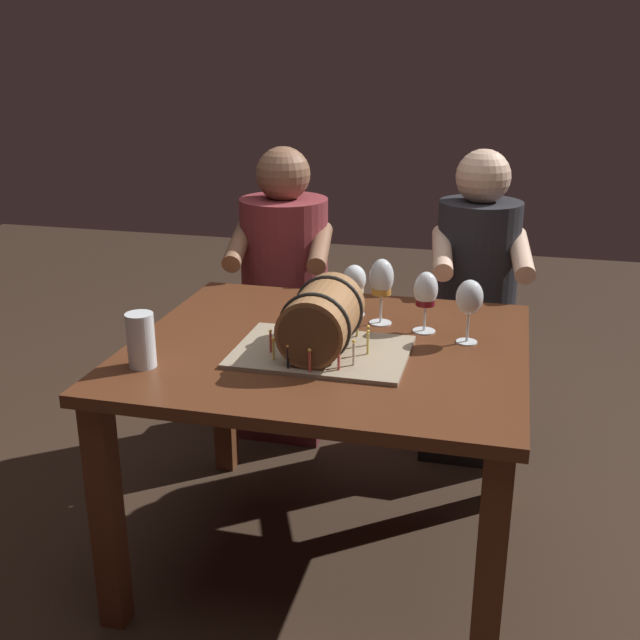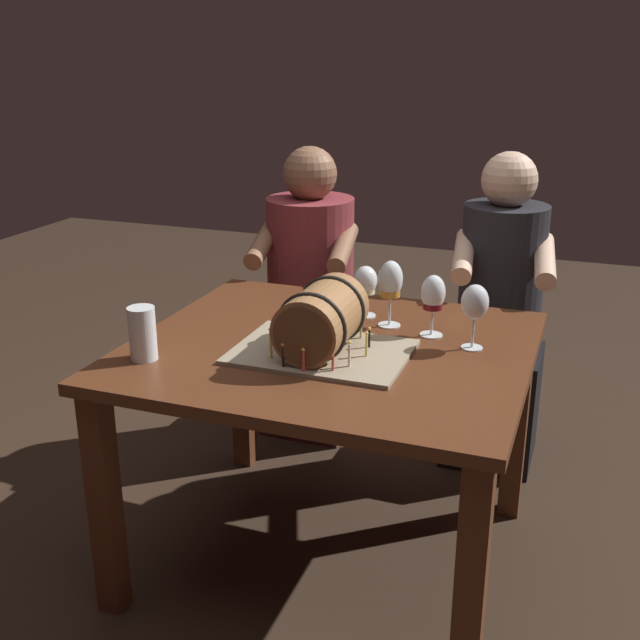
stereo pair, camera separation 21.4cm
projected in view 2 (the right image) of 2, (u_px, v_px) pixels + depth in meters
ground_plane at (330, 554)px, 2.48m from camera, size 8.00×8.00×0.00m
dining_table at (331, 379)px, 2.28m from camera, size 1.13×1.00×0.72m
barrel_cake at (320, 323)px, 2.15m from camera, size 0.48×0.35×0.21m
wine_glass_white at (365, 283)px, 2.44m from camera, size 0.08×0.08×0.16m
wine_glass_empty at (475, 304)px, 2.17m from camera, size 0.08×0.08×0.19m
wine_glass_amber at (391, 282)px, 2.35m from camera, size 0.07×0.07×0.21m
wine_glass_red at (433, 296)px, 2.27m from camera, size 0.07×0.07×0.19m
beer_pint at (143, 335)px, 2.12m from camera, size 0.08×0.08×0.15m
person_seated_left at (310, 303)px, 3.14m from camera, size 0.43×0.51×1.18m
person_seated_right at (497, 329)px, 2.90m from camera, size 0.38×0.48×1.19m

